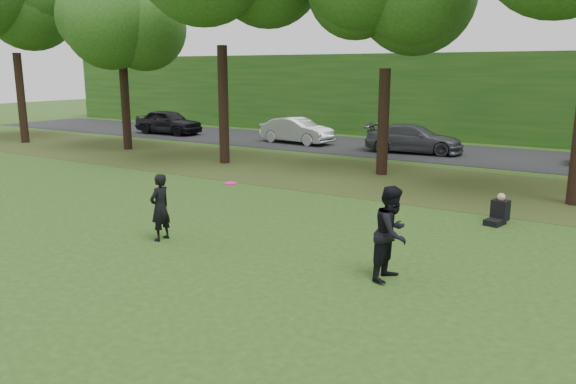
% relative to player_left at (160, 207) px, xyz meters
% --- Properties ---
extents(ground, '(120.00, 120.00, 0.00)m').
position_rel_player_left_xyz_m(ground, '(4.19, -2.90, -0.82)').
color(ground, '#264816').
rests_on(ground, ground).
extents(leaf_litter, '(60.00, 7.00, 0.01)m').
position_rel_player_left_xyz_m(leaf_litter, '(4.19, 10.10, -0.82)').
color(leaf_litter, '#3F3516').
rests_on(leaf_litter, ground).
extents(street, '(70.00, 7.00, 0.02)m').
position_rel_player_left_xyz_m(street, '(4.19, 18.10, -0.81)').
color(street, black).
rests_on(street, ground).
extents(far_hedge, '(70.00, 3.00, 5.00)m').
position_rel_player_left_xyz_m(far_hedge, '(4.19, 24.10, 1.68)').
color(far_hedge, '#1B5016').
rests_on(far_hedge, ground).
extents(player_left, '(0.40, 0.61, 1.65)m').
position_rel_player_left_xyz_m(player_left, '(0.00, 0.00, 0.00)').
color(player_left, black).
rests_on(player_left, ground).
extents(player_right, '(0.77, 0.96, 1.89)m').
position_rel_player_left_xyz_m(player_right, '(5.74, 0.51, 0.12)').
color(player_right, black).
rests_on(player_right, ground).
extents(parked_cars, '(40.39, 3.12, 1.54)m').
position_rel_player_left_xyz_m(parked_cars, '(1.92, 17.30, -0.09)').
color(parked_cars, black).
rests_on(parked_cars, street).
extents(frisbee, '(0.30, 0.30, 0.04)m').
position_rel_player_left_xyz_m(frisbee, '(2.18, -0.03, 0.83)').
color(frisbee, '#F4147F').
rests_on(frisbee, ground).
extents(seated_person, '(0.57, 0.81, 0.83)m').
position_rel_player_left_xyz_m(seated_person, '(6.69, 5.90, -0.51)').
color(seated_person, black).
rests_on(seated_person, ground).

